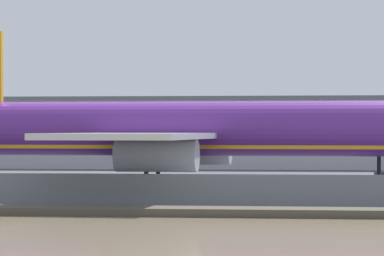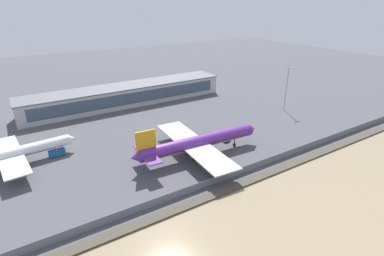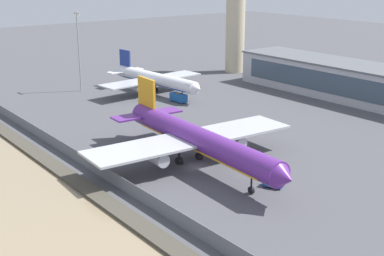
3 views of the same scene
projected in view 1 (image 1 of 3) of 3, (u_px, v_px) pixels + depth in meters
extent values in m
plane|color=#4C4C51|center=(190.00, 196.00, 87.86)|extent=(500.00, 500.00, 0.00)
cube|color=#474238|center=(150.00, 211.00, 67.50)|extent=(320.00, 3.00, 0.50)
cube|color=slate|center=(160.00, 192.00, 71.97)|extent=(280.00, 0.08, 2.33)
cylinder|color=slate|center=(160.00, 192.00, 71.97)|extent=(0.10, 0.10, 2.33)
cylinder|color=#602889|center=(189.00, 129.00, 88.49)|extent=(42.46, 6.71, 4.29)
cube|color=orange|center=(189.00, 144.00, 88.49)|extent=(36.08, 5.49, 0.77)
cube|color=#B7BABF|center=(186.00, 135.00, 98.85)|extent=(10.45, 20.80, 0.43)
cube|color=#B7BABF|center=(134.00, 136.00, 78.86)|extent=(10.45, 20.80, 0.43)
cylinder|color=#B7BABF|center=(197.00, 151.00, 97.03)|extent=(6.05, 2.69, 2.36)
cylinder|color=#B7BABF|center=(156.00, 155.00, 80.23)|extent=(6.05, 2.69, 2.36)
cylinder|color=black|center=(379.00, 173.00, 85.93)|extent=(0.30, 0.30, 2.51)
cylinder|color=black|center=(379.00, 189.00, 85.92)|extent=(1.23, 0.54, 1.20)
cylinder|color=black|center=(158.00, 170.00, 91.21)|extent=(0.34, 0.34, 2.51)
cylinder|color=black|center=(158.00, 186.00, 91.21)|extent=(1.43, 1.04, 1.38)
cylinder|color=black|center=(146.00, 173.00, 86.78)|extent=(0.34, 0.34, 2.51)
cylinder|color=black|center=(146.00, 189.00, 86.77)|extent=(1.43, 1.04, 1.38)
cube|color=#19519E|center=(379.00, 184.00, 90.55)|extent=(3.57, 2.76, 1.11)
cube|color=#283847|center=(384.00, 174.00, 90.67)|extent=(1.54, 1.62, 0.50)
cylinder|color=black|center=(364.00, 189.00, 90.90)|extent=(0.73, 0.48, 0.70)
cylinder|color=black|center=(372.00, 190.00, 89.60)|extent=(0.73, 0.48, 0.70)
cube|color=#B2B2B7|center=(241.00, 134.00, 153.44)|extent=(100.32, 15.31, 9.12)
cube|color=#3D4C5B|center=(237.00, 131.00, 145.76)|extent=(92.30, 0.16, 5.47)
cube|color=#5B5E63|center=(241.00, 99.00, 153.45)|extent=(100.92, 15.91, 0.50)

